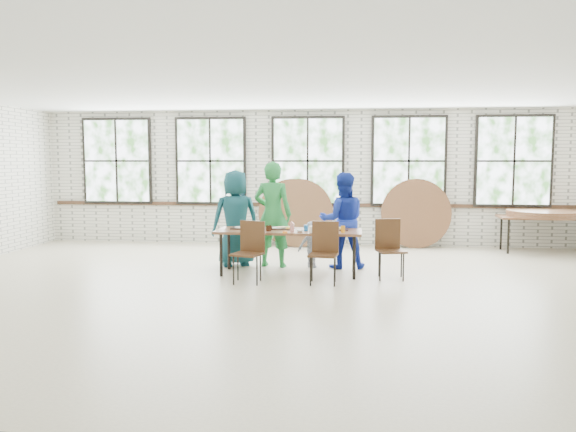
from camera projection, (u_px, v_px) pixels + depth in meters
name	position (u px, v px, depth m)	size (l,w,h in m)	color
room	(308.00, 163.00, 12.42)	(12.00, 12.00, 12.00)	beige
dining_table	(289.00, 233.00, 9.29)	(2.42, 0.85, 0.74)	brown
chair_near_left	(250.00, 246.00, 8.72)	(0.52, 0.51, 0.95)	#492D18
chair_near_right	(324.00, 247.00, 8.65)	(0.47, 0.46, 0.95)	#492D18
chair_spare	(389.00, 244.00, 9.02)	(0.51, 0.50, 0.95)	#492D18
adult_teal	(236.00, 218.00, 10.03)	(0.84, 0.55, 1.72)	navy
adult_green	(273.00, 214.00, 9.95)	(0.68, 0.45, 1.87)	#23833B
toddler	(312.00, 244.00, 9.93)	(0.53, 0.30, 0.82)	#131D3E
adult_blue	(342.00, 221.00, 9.83)	(0.82, 0.64, 1.68)	#162B9C
storage_table	(545.00, 219.00, 11.52)	(1.83, 0.82, 0.74)	brown
tabletop_clutter	(296.00, 229.00, 9.26)	(1.96, 0.63, 0.11)	black
round_tops_stacked	(545.00, 213.00, 11.51)	(1.50, 1.50, 0.13)	brown
round_tops_leaning	(335.00, 213.00, 12.25)	(4.19, 0.40, 1.50)	brown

